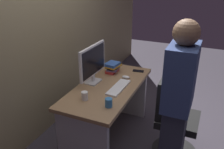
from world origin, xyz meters
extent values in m
plane|color=#3D3842|center=(0.00, 0.00, 0.00)|extent=(9.00, 9.00, 0.00)
cube|color=#8C7F5B|center=(0.00, 0.88, 1.50)|extent=(6.40, 0.10, 3.00)
cube|color=#93704C|center=(0.00, 0.00, 0.72)|extent=(1.38, 0.65, 0.04)
cube|color=#B2B2B7|center=(-0.63, 0.00, 0.35)|extent=(0.06, 0.57, 0.70)
cube|color=#B2B2B7|center=(0.63, 0.00, 0.35)|extent=(0.06, 0.57, 0.70)
cylinder|color=black|center=(0.06, -0.83, 0.23)|extent=(0.05, 0.05, 0.39)
cube|color=black|center=(0.06, -0.83, 0.46)|extent=(0.44, 0.44, 0.08)
cube|color=black|center=(0.06, -0.64, 0.72)|extent=(0.40, 0.06, 0.44)
cube|color=#262838|center=(-0.32, -0.84, 0.42)|extent=(0.34, 0.20, 0.85)
cube|color=navy|center=(-0.32, -0.84, 1.14)|extent=(0.40, 0.24, 0.58)
sphere|color=brown|center=(-0.32, -0.84, 1.53)|extent=(0.22, 0.22, 0.22)
cube|color=silver|center=(0.01, 0.20, 0.75)|extent=(0.20, 0.15, 0.02)
cube|color=silver|center=(0.01, 0.20, 0.80)|extent=(0.04, 0.03, 0.08)
cube|color=silver|center=(0.01, 0.20, 1.02)|extent=(0.54, 0.04, 0.36)
cube|color=black|center=(0.01, 0.18, 1.02)|extent=(0.50, 0.02, 0.32)
cube|color=white|center=(-0.01, -0.14, 0.75)|extent=(0.43, 0.14, 0.02)
ellipsoid|color=white|center=(0.27, -0.12, 0.76)|extent=(0.06, 0.10, 0.03)
cylinder|color=#3372B2|center=(-0.42, -0.20, 0.79)|extent=(0.07, 0.07, 0.09)
cylinder|color=white|center=(-0.40, 0.09, 0.79)|extent=(0.07, 0.07, 0.09)
cube|color=red|center=(0.39, 0.12, 0.76)|extent=(0.21, 0.13, 0.04)
cube|color=#594C72|center=(0.38, 0.10, 0.79)|extent=(0.19, 0.15, 0.02)
cube|color=black|center=(0.39, 0.12, 0.81)|extent=(0.18, 0.16, 0.02)
cube|color=gold|center=(0.38, 0.10, 0.83)|extent=(0.22, 0.17, 0.02)
cube|color=#3359A5|center=(0.37, 0.11, 0.86)|extent=(0.20, 0.17, 0.03)
cube|color=black|center=(0.55, -0.19, 0.75)|extent=(0.09, 0.15, 0.01)
camera|label=1|loc=(-2.28, -1.05, 2.00)|focal=38.62mm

